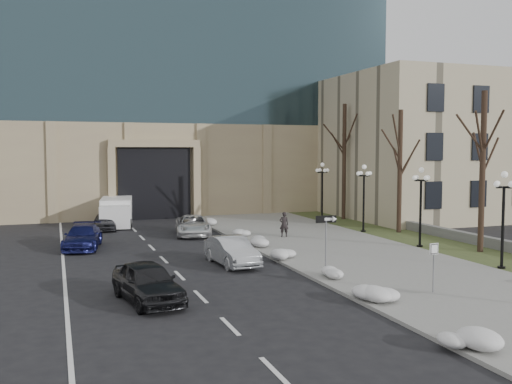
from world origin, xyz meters
TOP-DOWN VIEW (x-y plane):
  - ground at (0.00, 0.00)m, footprint 160.00×160.00m
  - sidewalk at (3.50, 14.00)m, footprint 9.00×40.00m
  - curb at (-1.00, 14.00)m, footprint 0.30×40.00m
  - grass_strip at (10.00, 14.00)m, footprint 4.00×40.00m
  - stone_wall at (12.00, 16.00)m, footprint 0.50×30.00m
  - office_tower at (-2.01, 43.58)m, footprint 40.00×24.70m
  - classical_building at (22.00, 27.98)m, footprint 22.00×18.12m
  - car_a at (-8.57, 5.91)m, footprint 2.58×4.74m
  - car_b at (-3.54, 11.50)m, footprint 1.88×4.45m
  - car_c at (-10.35, 19.00)m, footprint 2.72×5.02m
  - car_d at (-3.07, 21.97)m, footprint 3.03×5.19m
  - car_e at (-8.50, 26.57)m, footprint 1.56×3.66m
  - pedestrian at (2.19, 18.58)m, footprint 0.67×0.52m
  - box_truck at (-7.41, 29.10)m, footprint 3.07×6.71m
  - one_way_sign at (0.03, 7.81)m, footprint 1.03×0.29m
  - keep_sign at (2.28, 3.16)m, footprint 0.45×0.11m
  - snow_clump_a at (-0.86, -2.28)m, footprint 1.10×1.60m
  - snow_clump_b at (-0.63, 2.93)m, footprint 1.10×1.60m
  - snow_clump_c at (-0.38, 6.85)m, footprint 1.10×1.60m
  - snow_clump_d at (-0.65, 11.67)m, footprint 1.10×1.60m
  - snow_clump_e at (-0.73, 15.79)m, footprint 1.10×1.60m
  - snow_clump_f at (-0.51, 20.03)m, footprint 1.10×1.60m
  - snow_clump_g at (-0.80, 25.55)m, footprint 1.10×1.60m
  - lamppost_a at (8.30, 6.00)m, footprint 1.18×1.18m
  - lamppost_b at (8.30, 12.50)m, footprint 1.18×1.18m
  - lamppost_c at (8.30, 19.00)m, footprint 1.18×1.18m
  - lamppost_d at (8.30, 25.50)m, footprint 1.18×1.18m
  - tree_near at (10.50, 10.00)m, footprint 3.20×3.20m
  - tree_mid at (10.50, 18.00)m, footprint 3.20×3.20m
  - tree_far at (10.50, 26.00)m, footprint 3.20×3.20m

SIDE VIEW (x-z plane):
  - ground at x=0.00m, z-range 0.00..0.00m
  - grass_strip at x=10.00m, z-range 0.00..0.10m
  - sidewalk at x=3.50m, z-range 0.00..0.12m
  - curb at x=-1.00m, z-range 0.00..0.14m
  - snow_clump_a at x=-0.86m, z-range 0.12..0.48m
  - snow_clump_b at x=-0.63m, z-range 0.12..0.48m
  - snow_clump_c at x=-0.38m, z-range 0.12..0.48m
  - snow_clump_d at x=-0.65m, z-range 0.12..0.48m
  - snow_clump_e at x=-0.73m, z-range 0.12..0.48m
  - snow_clump_f at x=-0.51m, z-range 0.12..0.48m
  - snow_clump_g at x=-0.80m, z-range 0.12..0.48m
  - stone_wall at x=12.00m, z-range 0.00..0.70m
  - car_e at x=-8.50m, z-range 0.00..1.23m
  - car_d at x=-3.07m, z-range 0.00..1.36m
  - car_c at x=-10.35m, z-range 0.00..1.38m
  - car_b at x=-3.54m, z-range 0.00..1.43m
  - car_a at x=-8.57m, z-range 0.00..1.53m
  - pedestrian at x=2.19m, z-range 0.12..1.75m
  - box_truck at x=-7.41m, z-range -0.03..2.02m
  - keep_sign at x=2.28m, z-range 0.49..2.57m
  - one_way_sign at x=0.03m, z-range 0.90..3.67m
  - lamppost_a at x=8.30m, z-range 0.69..5.45m
  - lamppost_b at x=8.30m, z-range 0.69..5.45m
  - lamppost_c at x=8.30m, z-range 0.69..5.45m
  - lamppost_d at x=8.30m, z-range 0.69..5.45m
  - tree_mid at x=10.50m, z-range 1.25..9.75m
  - tree_near at x=10.50m, z-range 1.33..10.33m
  - classical_building at x=22.00m, z-range 0.00..12.00m
  - tree_far at x=10.50m, z-range 1.40..10.90m
  - office_tower at x=-2.01m, z-range 0.49..36.49m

